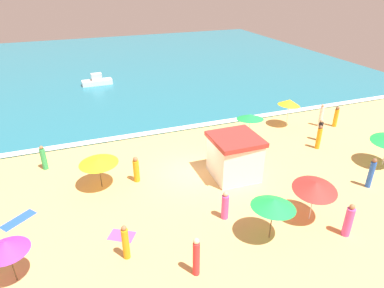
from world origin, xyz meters
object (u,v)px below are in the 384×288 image
beachgoer_1 (136,170)px  beach_umbrella_8 (315,186)px  beach_umbrella_6 (289,102)px  small_boat_0 (97,81)px  beachgoer_2 (371,173)px  beachgoer_7 (320,130)px  beachgoer_0 (321,116)px  beach_umbrella_5 (6,246)px  beachgoer_3 (44,158)px  lifeguard_cabana (234,156)px  beachgoer_5 (336,117)px  beachgoer_6 (225,206)px  beachgoer_4 (126,243)px  beachgoer_9 (349,221)px  beach_umbrella_0 (98,161)px  beach_umbrella_7 (250,117)px  beachgoer_10 (196,257)px  beachgoer_8 (319,138)px  beach_umbrella_2 (274,203)px

beachgoer_1 → beach_umbrella_8: bearing=-41.4°
beach_umbrella_6 → small_boat_0: (-12.79, 16.29, -1.48)m
beachgoer_2 → beachgoer_7: size_ratio=1.11×
beach_umbrella_6 → beachgoer_0: 2.87m
beach_umbrella_5 → beachgoer_3: 8.90m
lifeguard_cabana → beachgoer_5: size_ratio=1.66×
beachgoer_0 → beachgoer_6: 14.18m
beachgoer_4 → beachgoer_9: beachgoer_9 is taller
beachgoer_9 → beachgoer_0: bearing=55.9°
beach_umbrella_5 → beach_umbrella_8: (13.36, -1.01, 0.15)m
beachgoer_1 → beach_umbrella_6: bearing=15.8°
beach_umbrella_0 → beach_umbrella_7: beach_umbrella_7 is taller
beachgoer_10 → small_boat_0: beachgoer_10 is taller
beachgoer_8 → beachgoer_7: bearing=47.0°
beach_umbrella_5 → lifeguard_cabana: bearing=18.7°
beachgoer_4 → beachgoer_10: size_ratio=0.93×
beach_umbrella_5 → beachgoer_0: 22.94m
beachgoer_1 → beachgoer_4: 6.00m
beach_umbrella_6 → beachgoer_4: (-14.59, -9.39, -1.16)m
lifeguard_cabana → beachgoer_0: bearing=23.1°
beachgoer_9 → small_boat_0: (-8.05, 27.89, -0.31)m
beachgoer_1 → beachgoer_2: size_ratio=0.87×
small_boat_0 → beachgoer_5: bearing=-47.3°
lifeguard_cabana → beachgoer_0: size_ratio=1.52×
beach_umbrella_0 → beach_umbrella_5: 6.86m
beach_umbrella_0 → beachgoer_2: beach_umbrella_0 is taller
beach_umbrella_0 → beachgoer_4: 5.95m
beachgoer_9 → beachgoer_10: bearing=177.4°
beach_umbrella_7 → beachgoer_3: size_ratio=1.39×
beachgoer_2 → beachgoer_9: 4.91m
lifeguard_cabana → beachgoer_4: lifeguard_cabana is taller
beach_umbrella_2 → beachgoer_2: 7.77m
beachgoer_3 → beachgoer_10: bearing=-62.2°
beach_umbrella_2 → beach_umbrella_6: (8.18, 10.51, 0.03)m
beach_umbrella_8 → beachgoer_7: bearing=48.3°
beach_umbrella_7 → beachgoer_9: 10.46m
beachgoer_6 → beachgoer_9: (4.76, -3.11, 0.08)m
beachgoer_2 → beachgoer_10: beachgoer_10 is taller
beach_umbrella_0 → beachgoer_2: (14.25, -5.39, -0.79)m
beach_umbrella_0 → small_boat_0: 19.95m
beach_umbrella_8 → beach_umbrella_7: bearing=80.5°
beachgoer_1 → beachgoer_5: bearing=7.8°
beach_umbrella_6 → beach_umbrella_8: bearing=-119.1°
beach_umbrella_5 → beachgoer_1: size_ratio=1.27×
beach_umbrella_7 → beachgoer_2: (3.47, -7.69, -0.96)m
beachgoer_3 → beachgoer_8: beachgoer_8 is taller
beach_umbrella_5 → beach_umbrella_8: 13.40m
beachgoer_1 → beachgoer_9: size_ratio=0.93×
beachgoer_10 → beach_umbrella_2: bearing=11.0°
beachgoer_1 → small_boat_0: bearing=89.8°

